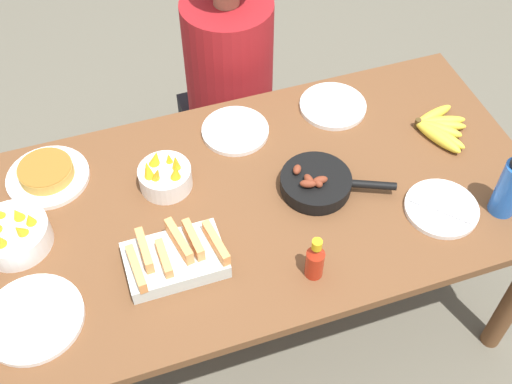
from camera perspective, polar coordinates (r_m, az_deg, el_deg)
ground_plane at (r=2.54m, az=0.00°, el=-10.94°), size 14.00×14.00×0.00m
dining_table at (r=2.01m, az=0.00°, el=-2.21°), size 1.74×0.88×0.73m
banana_bunch at (r=2.19m, az=15.88°, el=5.49°), size 0.19×0.23×0.04m
melon_tray at (r=1.78m, az=-7.23°, el=-5.79°), size 0.27×0.18×0.10m
skillet at (r=1.94m, az=5.45°, el=0.79°), size 0.33×0.22×0.08m
frittata_plate_center at (r=2.07m, az=-18.09°, el=1.53°), size 0.25×0.25×0.06m
empty_plate_near_front at (r=1.80m, az=-19.20°, el=-10.58°), size 0.27×0.27×0.02m
empty_plate_far_left at (r=1.98m, az=16.16°, el=-1.41°), size 0.22×0.22×0.02m
empty_plate_far_right at (r=2.21m, az=6.84°, el=7.60°), size 0.23×0.23×0.02m
empty_plate_mid_edge at (r=2.11m, az=-1.86°, el=5.47°), size 0.22×0.22×0.02m
fruit_bowl_mango at (r=1.95m, az=-8.09°, el=1.43°), size 0.16×0.16×0.12m
fruit_bowl_citrus at (r=1.92m, az=-20.75°, el=-3.53°), size 0.20×0.20×0.13m
water_bottle at (r=1.96m, az=21.74°, el=0.49°), size 0.08×0.08×0.22m
hot_sauce_bottle at (r=1.73m, az=5.27°, el=-6.02°), size 0.05×0.05×0.15m
person_figure at (r=2.57m, az=-2.29°, el=8.06°), size 0.36×0.36×1.20m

